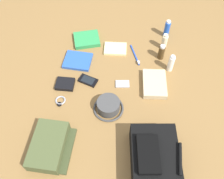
{
  "coord_description": "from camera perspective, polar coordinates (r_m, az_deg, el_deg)",
  "views": [
    {
      "loc": [
        0.82,
        0.12,
        1.26
      ],
      "look_at": [
        0.0,
        0.0,
        0.04
      ],
      "focal_mm": 40.26,
      "sensor_mm": 36.0,
      "label": 1
    }
  ],
  "objects": [
    {
      "name": "toiletry_pouch",
      "position": [
        1.36,
        -14.04,
        -12.32
      ],
      "size": [
        0.26,
        0.2,
        0.07
      ],
      "color": "#47512D",
      "rests_on": "ground_plane"
    },
    {
      "name": "backpack",
      "position": [
        1.28,
        9.59,
        -15.56
      ],
      "size": [
        0.37,
        0.27,
        0.15
      ],
      "color": "black",
      "rests_on": "ground_plane"
    },
    {
      "name": "toothbrush",
      "position": [
        1.69,
        5.31,
        7.63
      ],
      "size": [
        0.17,
        0.08,
        0.02
      ],
      "color": "blue",
      "rests_on": "ground_plane"
    },
    {
      "name": "travel_guidebook",
      "position": [
        1.67,
        -7.78,
        6.47
      ],
      "size": [
        0.15,
        0.18,
        0.02
      ],
      "color": "blue",
      "rests_on": "ground_plane"
    },
    {
      "name": "media_player",
      "position": [
        1.54,
        2.37,
        1.27
      ],
      "size": [
        0.06,
        0.09,
        0.01
      ],
      "color": "#B7B7BC",
      "rests_on": "ground_plane"
    },
    {
      "name": "wallet",
      "position": [
        1.56,
        -10.61,
        1.23
      ],
      "size": [
        0.09,
        0.11,
        0.02
      ],
      "primitive_type": "cube",
      "rotation": [
        0.0,
        0.0,
        0.04
      ],
      "color": "black",
      "rests_on": "ground_plane"
    },
    {
      "name": "paperback_novel",
      "position": [
        1.79,
        -5.75,
        11.21
      ],
      "size": [
        0.19,
        0.21,
        0.03
      ],
      "color": "#2D934C",
      "rests_on": "ground_plane"
    },
    {
      "name": "cell_phone",
      "position": [
        1.56,
        -5.47,
        2.06
      ],
      "size": [
        0.09,
        0.13,
        0.01
      ],
      "color": "black",
      "rests_on": "ground_plane"
    },
    {
      "name": "wristwatch",
      "position": [
        1.5,
        -11.65,
        -2.55
      ],
      "size": [
        0.07,
        0.06,
        0.01
      ],
      "color": "#99999E",
      "rests_on": "ground_plane"
    },
    {
      "name": "folded_towel",
      "position": [
        1.55,
        9.62,
        1.28
      ],
      "size": [
        0.21,
        0.16,
        0.04
      ],
      "primitive_type": "cube",
      "rotation": [
        0.0,
        0.0,
        0.1
      ],
      "color": "#C6B289",
      "rests_on": "ground_plane"
    },
    {
      "name": "lotion_bottle",
      "position": [
        1.73,
        11.8,
        10.55
      ],
      "size": [
        0.04,
        0.04,
        0.12
      ],
      "color": "beige",
      "rests_on": "ground_plane"
    },
    {
      "name": "deodorant_spray",
      "position": [
        1.82,
        12.37,
        13.28
      ],
      "size": [
        0.04,
        0.04,
        0.13
      ],
      "color": "blue",
      "rests_on": "ground_plane"
    },
    {
      "name": "toothpaste_tube",
      "position": [
        1.61,
        13.26,
        5.82
      ],
      "size": [
        0.04,
        0.04,
        0.13
      ],
      "color": "white",
      "rests_on": "ground_plane"
    },
    {
      "name": "cologne_bottle",
      "position": [
        1.67,
        11.17,
        8.32
      ],
      "size": [
        0.04,
        0.04,
        0.11
      ],
      "color": "#473319",
      "rests_on": "ground_plane"
    },
    {
      "name": "notepad",
      "position": [
        1.72,
        0.76,
        9.23
      ],
      "size": [
        0.12,
        0.16,
        0.02
      ],
      "primitive_type": "cube",
      "rotation": [
        0.0,
        0.0,
        0.08
      ],
      "color": "beige",
      "rests_on": "ground_plane"
    },
    {
      "name": "ground_plane",
      "position": [
        1.52,
        0.0,
        -1.1
      ],
      "size": [
        2.64,
        2.02,
        0.02
      ],
      "primitive_type": "cube",
      "color": "olive",
      "rests_on": "ground"
    },
    {
      "name": "bucket_hat",
      "position": [
        1.43,
        -0.82,
        -3.79
      ],
      "size": [
        0.18,
        0.18,
        0.07
      ],
      "color": "#414141",
      "rests_on": "ground_plane"
    }
  ]
}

